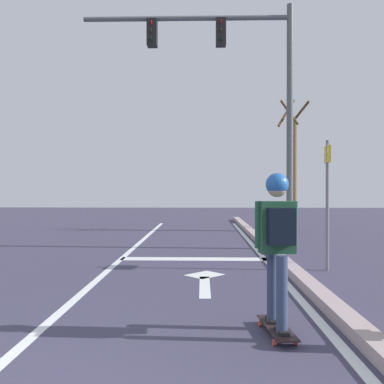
{
  "coord_description": "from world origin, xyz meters",
  "views": [
    {
      "loc": [
        1.7,
        -1.59,
        1.48
      ],
      "look_at": [
        1.52,
        5.6,
        1.41
      ],
      "focal_mm": 39.77,
      "sensor_mm": 36.0,
      "label": 1
    }
  ],
  "objects_px": {
    "street_sign_post": "(327,186)",
    "roadside_tree": "(293,171)",
    "skateboard": "(277,328)",
    "traffic_signal_mast": "(237,75)",
    "skater": "(277,231)"
  },
  "relations": [
    {
      "from": "skateboard",
      "to": "traffic_signal_mast",
      "type": "relative_size",
      "value": 0.14
    },
    {
      "from": "skater",
      "to": "roadside_tree",
      "type": "distance_m",
      "value": 10.55
    },
    {
      "from": "traffic_signal_mast",
      "to": "street_sign_post",
      "type": "height_order",
      "value": "traffic_signal_mast"
    },
    {
      "from": "skater",
      "to": "traffic_signal_mast",
      "type": "relative_size",
      "value": 0.26
    },
    {
      "from": "street_sign_post",
      "to": "roadside_tree",
      "type": "bearing_deg",
      "value": 83.1
    },
    {
      "from": "roadside_tree",
      "to": "street_sign_post",
      "type": "bearing_deg",
      "value": -96.9
    },
    {
      "from": "skater",
      "to": "street_sign_post",
      "type": "distance_m",
      "value": 3.74
    },
    {
      "from": "skateboard",
      "to": "skater",
      "type": "xyz_separation_m",
      "value": [
        0.0,
        -0.02,
        0.97
      ]
    },
    {
      "from": "skateboard",
      "to": "traffic_signal_mast",
      "type": "bearing_deg",
      "value": 89.24
    },
    {
      "from": "street_sign_post",
      "to": "roadside_tree",
      "type": "distance_m",
      "value": 6.92
    },
    {
      "from": "skater",
      "to": "roadside_tree",
      "type": "xyz_separation_m",
      "value": [
        2.31,
        10.24,
        1.02
      ]
    },
    {
      "from": "traffic_signal_mast",
      "to": "roadside_tree",
      "type": "xyz_separation_m",
      "value": [
        2.24,
        4.2,
        -2.13
      ]
    },
    {
      "from": "skater",
      "to": "street_sign_post",
      "type": "bearing_deg",
      "value": 66.38
    },
    {
      "from": "street_sign_post",
      "to": "roadside_tree",
      "type": "xyz_separation_m",
      "value": [
        0.83,
        6.84,
        0.55
      ]
    },
    {
      "from": "traffic_signal_mast",
      "to": "roadside_tree",
      "type": "distance_m",
      "value": 5.21
    }
  ]
}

